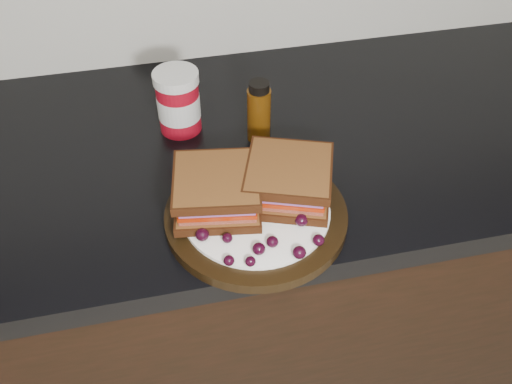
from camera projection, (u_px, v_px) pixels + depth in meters
base_cabinets at (156, 313)px, 1.31m from camera, size 3.96×0.58×0.86m
countertop at (124, 167)px, 1.00m from camera, size 3.98×0.60×0.04m
plate at (256, 216)px, 0.87m from camera, size 0.28×0.28×0.02m
sandwich_left at (217, 191)px, 0.85m from camera, size 0.15×0.15×0.06m
sandwich_right at (288, 180)px, 0.87m from camera, size 0.16×0.16×0.06m
grape_0 at (202, 235)px, 0.81m from camera, size 0.02×0.02×0.02m
grape_1 at (227, 238)px, 0.81m from camera, size 0.02×0.02×0.01m
grape_2 at (229, 261)px, 0.78m from camera, size 0.02×0.02×0.01m
grape_3 at (250, 261)px, 0.78m from camera, size 0.02×0.02×0.01m
grape_4 at (259, 249)px, 0.80m from camera, size 0.02×0.02×0.02m
grape_5 at (272, 242)px, 0.81m from camera, size 0.02×0.02×0.02m
grape_6 at (299, 252)px, 0.79m from camera, size 0.02×0.02×0.02m
grape_7 at (318, 240)px, 0.81m from camera, size 0.02×0.02×0.02m
grape_8 at (301, 220)px, 0.84m from camera, size 0.02×0.02×0.02m
grape_9 at (298, 208)px, 0.85m from camera, size 0.02×0.02×0.02m
grape_10 at (313, 196)px, 0.87m from camera, size 0.02×0.02×0.02m
grape_11 at (292, 188)px, 0.88m from camera, size 0.02×0.02×0.02m
grape_12 at (294, 179)px, 0.90m from camera, size 0.02×0.02×0.02m
grape_13 at (217, 179)px, 0.90m from camera, size 0.02×0.02×0.02m
grape_14 at (207, 199)px, 0.87m from camera, size 0.02×0.02×0.02m
grape_15 at (208, 204)px, 0.86m from camera, size 0.02×0.02×0.02m
grape_16 at (195, 222)px, 0.83m from camera, size 0.02×0.02×0.02m
grape_17 at (225, 191)px, 0.88m from camera, size 0.02×0.02×0.02m
grape_18 at (200, 202)px, 0.86m from camera, size 0.02×0.02×0.02m
grape_19 at (198, 206)px, 0.86m from camera, size 0.02×0.02×0.02m
condiment_jar at (178, 102)px, 1.01m from camera, size 0.10×0.10×0.12m
oil_bottle at (259, 111)px, 0.99m from camera, size 0.05×0.05×0.12m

